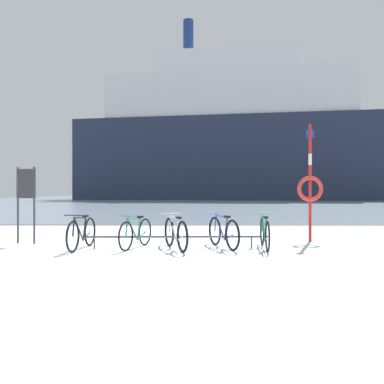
% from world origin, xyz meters
% --- Properties ---
extents(ground, '(80.00, 132.00, 0.08)m').
position_xyz_m(ground, '(0.00, 53.90, -0.04)').
color(ground, silver).
extents(bike_rack, '(4.07, 0.17, 0.31)m').
position_xyz_m(bike_rack, '(0.04, 3.72, 0.27)').
color(bike_rack, '#4C5156').
rests_on(bike_rack, ground).
extents(bicycle_0, '(0.46, 1.75, 0.82)m').
position_xyz_m(bicycle_0, '(-2.08, 3.63, 0.37)').
color(bicycle_0, black).
rests_on(bicycle_0, ground).
extents(bicycle_1, '(0.63, 1.59, 0.79)m').
position_xyz_m(bicycle_1, '(-0.85, 3.79, 0.36)').
color(bicycle_1, black).
rests_on(bicycle_1, ground).
extents(bicycle_2, '(0.70, 1.63, 0.82)m').
position_xyz_m(bicycle_2, '(0.09, 3.62, 0.37)').
color(bicycle_2, black).
rests_on(bicycle_2, ground).
extents(bicycle_3, '(0.69, 1.61, 0.83)m').
position_xyz_m(bicycle_3, '(1.21, 3.86, 0.37)').
color(bicycle_3, black).
rests_on(bicycle_3, ground).
extents(bicycle_4, '(0.46, 1.79, 0.82)m').
position_xyz_m(bicycle_4, '(2.18, 3.78, 0.37)').
color(bicycle_4, black).
rests_on(bicycle_4, ground).
extents(info_sign, '(0.54, 0.18, 1.96)m').
position_xyz_m(info_sign, '(-3.79, 4.56, 1.33)').
color(info_sign, '#33383D').
rests_on(info_sign, ground).
extents(rescue_post, '(0.69, 0.11, 3.13)m').
position_xyz_m(rescue_post, '(3.61, 5.04, 1.50)').
color(rescue_post, red).
rests_on(rescue_post, ground).
extents(ferry_ship, '(52.44, 17.03, 29.53)m').
position_xyz_m(ferry_ship, '(6.55, 57.07, 9.90)').
color(ferry_ship, '#232D47').
rests_on(ferry_ship, ground).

